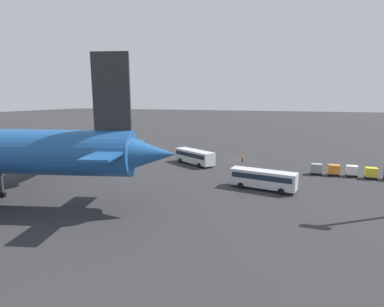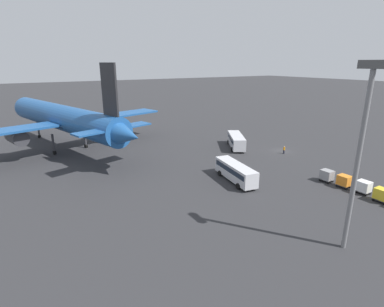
% 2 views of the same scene
% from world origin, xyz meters
% --- Properties ---
extents(ground_plane, '(600.00, 600.00, 0.00)m').
position_xyz_m(ground_plane, '(0.00, 0.00, 0.00)').
color(ground_plane, '#2D2D30').
extents(airplane, '(55.56, 47.99, 19.70)m').
position_xyz_m(airplane, '(27.06, 42.16, 7.41)').
color(airplane, '#1E5193').
rests_on(airplane, ground).
extents(shuttle_bus_near, '(10.48, 7.76, 3.13)m').
position_xyz_m(shuttle_bus_near, '(7.73, 7.15, 1.88)').
color(shuttle_bus_near, silver).
rests_on(shuttle_bus_near, ground).
extents(shuttle_bus_far, '(10.59, 4.11, 3.08)m').
position_xyz_m(shuttle_bus_far, '(-8.77, 20.86, 1.86)').
color(shuttle_bus_far, silver).
rests_on(shuttle_bus_far, ground).
extents(worker_person, '(0.38, 0.38, 1.74)m').
position_xyz_m(worker_person, '(-1.75, 1.10, 0.87)').
color(worker_person, '#1E1E2D').
rests_on(worker_person, ground).
extents(cargo_cart_yellow, '(2.01, 1.69, 2.06)m').
position_xyz_m(cargo_cart_yellow, '(-26.26, 7.60, 1.19)').
color(cargo_cart_yellow, '#38383D').
rests_on(cargo_cart_yellow, ground).
extents(cargo_cart_white, '(2.01, 1.69, 2.06)m').
position_xyz_m(cargo_cart_white, '(-23.22, 7.03, 1.19)').
color(cargo_cart_white, '#38383D').
rests_on(cargo_cart_white, ground).
extents(cargo_cart_orange, '(2.01, 1.69, 2.06)m').
position_xyz_m(cargo_cart_orange, '(-20.18, 7.37, 1.19)').
color(cargo_cart_orange, '#38383D').
rests_on(cargo_cart_orange, ground).
extents(cargo_cart_grey, '(2.01, 1.69, 2.06)m').
position_xyz_m(cargo_cart_grey, '(-17.14, 7.59, 1.19)').
color(cargo_cart_grey, '#38383D').
rests_on(cargo_cart_grey, ground).
extents(light_pole, '(2.80, 0.70, 19.95)m').
position_xyz_m(light_pole, '(-30.21, 22.93, 12.04)').
color(light_pole, slate).
rests_on(light_pole, ground).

